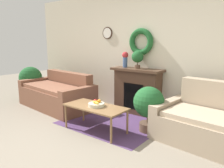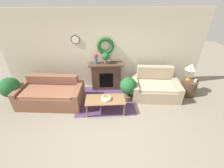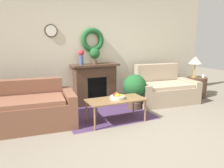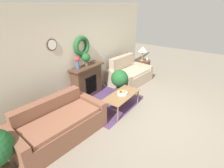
# 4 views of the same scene
# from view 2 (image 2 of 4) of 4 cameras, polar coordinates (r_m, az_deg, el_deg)

# --- Properties ---
(ground_plane) EXTENTS (16.00, 16.00, 0.00)m
(ground_plane) POSITION_cam_2_polar(r_m,az_deg,el_deg) (3.97, -1.29, -19.25)
(ground_plane) COLOR gray
(floor_rug) EXTENTS (1.83, 1.63, 0.01)m
(floor_rug) POSITION_cam_2_polar(r_m,az_deg,el_deg) (5.05, -2.58, -5.90)
(floor_rug) COLOR #4C335B
(floor_rug) RESTS_ON ground_plane
(wall_back) EXTENTS (6.80, 0.19, 2.70)m
(wall_back) POSITION_cam_2_polar(r_m,az_deg,el_deg) (5.23, -2.50, 12.45)
(wall_back) COLOR beige
(wall_back) RESTS_ON ground_plane
(fireplace) EXTENTS (1.16, 0.41, 1.00)m
(fireplace) POSITION_cam_2_polar(r_m,az_deg,el_deg) (5.39, -2.27, 3.13)
(fireplace) COLOR #4C3323
(fireplace) RESTS_ON ground_plane
(couch_left) EXTENTS (2.04, 1.13, 0.83)m
(couch_left) POSITION_cam_2_polar(r_m,az_deg,el_deg) (5.11, -22.18, -3.76)
(couch_left) COLOR brown
(couch_left) RESTS_ON ground_plane
(loveseat_right) EXTENTS (1.64, 1.15, 0.94)m
(loveseat_right) POSITION_cam_2_polar(r_m,az_deg,el_deg) (5.30, 16.02, -1.15)
(loveseat_right) COLOR tan
(loveseat_right) RESTS_ON ground_plane
(coffee_table) EXTENTS (1.13, 0.53, 0.45)m
(coffee_table) POSITION_cam_2_polar(r_m,az_deg,el_deg) (4.35, -2.57, -6.21)
(coffee_table) COLOR olive
(coffee_table) RESTS_ON ground_plane
(fruit_bowl) EXTENTS (0.29, 0.29, 0.12)m
(fruit_bowl) POSITION_cam_2_polar(r_m,az_deg,el_deg) (4.30, -2.27, -5.32)
(fruit_bowl) COLOR beige
(fruit_bowl) RESTS_ON coffee_table
(side_table_by_loveseat) EXTENTS (0.53, 0.53, 0.55)m
(side_table_by_loveseat) POSITION_cam_2_polar(r_m,az_deg,el_deg) (5.79, 26.99, -1.11)
(side_table_by_loveseat) COLOR #4C3323
(side_table_by_loveseat) RESTS_ON ground_plane
(table_lamp) EXTENTS (0.36, 0.36, 0.57)m
(table_lamp) POSITION_cam_2_polar(r_m,az_deg,el_deg) (5.48, 27.99, 5.68)
(table_lamp) COLOR #B28E42
(table_lamp) RESTS_ON side_table_by_loveseat
(mug) EXTENTS (0.08, 0.08, 0.09)m
(mug) POSITION_cam_2_polar(r_m,az_deg,el_deg) (5.64, 29.23, 1.14)
(mug) COLOR silver
(mug) RESTS_ON side_table_by_loveseat
(vase_on_mantel_left) EXTENTS (0.14, 0.14, 0.35)m
(vase_on_mantel_left) POSITION_cam_2_polar(r_m,az_deg,el_deg) (5.11, -6.16, 9.91)
(vase_on_mantel_left) COLOR #3D5684
(vase_on_mantel_left) RESTS_ON fireplace
(potted_plant_on_mantel) EXTENTS (0.25, 0.25, 0.38)m
(potted_plant_on_mantel) POSITION_cam_2_polar(r_m,az_deg,el_deg) (5.07, -2.39, 10.34)
(potted_plant_on_mantel) COLOR brown
(potted_plant_on_mantel) RESTS_ON fireplace
(potted_plant_floor_by_couch) EXTENTS (0.61, 0.61, 0.90)m
(potted_plant_floor_by_couch) POSITION_cam_2_polar(r_m,az_deg,el_deg) (5.56, -34.30, -1.29)
(potted_plant_floor_by_couch) COLOR brown
(potted_plant_floor_by_couch) RESTS_ON ground_plane
(potted_plant_floor_by_loveseat) EXTENTS (0.54, 0.54, 0.80)m
(potted_plant_floor_by_loveseat) POSITION_cam_2_polar(r_m,az_deg,el_deg) (4.81, 6.19, -1.04)
(potted_plant_floor_by_loveseat) COLOR brown
(potted_plant_floor_by_loveseat) RESTS_ON ground_plane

